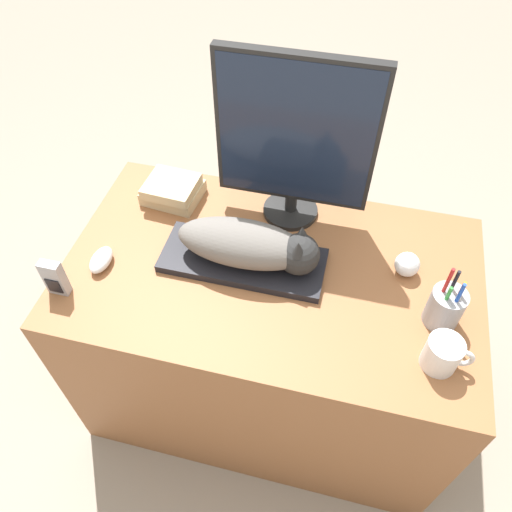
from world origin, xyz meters
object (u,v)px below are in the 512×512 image
monitor (295,139)px  baseball (407,264)px  book_stack (172,190)px  phone (55,278)px  keyboard (243,260)px  pen_cup (445,307)px  cat (254,245)px  computer_mouse (101,260)px  coffee_mug (443,354)px

monitor → baseball: 0.46m
book_stack → phone: bearing=-112.3°
keyboard → pen_cup: 0.54m
cat → computer_mouse: cat is taller
monitor → book_stack: (-0.37, -0.02, -0.24)m
book_stack → coffee_mug: bearing=-25.9°
baseball → phone: (-0.89, -0.29, 0.02)m
cat → book_stack: size_ratio=2.14×
phone → monitor: bearing=39.2°
monitor → computer_mouse: (-0.47, -0.33, -0.26)m
phone → book_stack: phone is taller
monitor → pen_cup: bearing=-33.1°
coffee_mug → phone: (-0.99, -0.02, 0.01)m
book_stack → baseball: bearing=-10.1°
keyboard → monitor: size_ratio=0.89×
cat → monitor: (0.06, 0.23, 0.19)m
coffee_mug → baseball: coffee_mug is taller
cat → phone: (-0.48, -0.21, -0.03)m
computer_mouse → book_stack: 0.32m
cat → pen_cup: 0.51m
phone → book_stack: (0.17, 0.42, -0.02)m
monitor → pen_cup: 0.58m
monitor → coffee_mug: size_ratio=4.40×
pen_cup → book_stack: bearing=161.9°
baseball → book_stack: size_ratio=0.37×
monitor → keyboard: bearing=-111.2°
keyboard → phone: bearing=-154.9°
book_stack → computer_mouse: bearing=-108.4°
keyboard → cat: (0.03, 0.00, 0.07)m
cat → computer_mouse: 0.43m
coffee_mug → pen_cup: size_ratio=0.60×
pen_cup → book_stack: (-0.82, 0.27, -0.02)m
monitor → coffee_mug: 0.66m
coffee_mug → book_stack: size_ratio=0.64×
computer_mouse → phone: 0.14m
keyboard → book_stack: bearing=144.0°
monitor → computer_mouse: bearing=-145.1°
computer_mouse → phone: (-0.07, -0.11, 0.04)m
book_stack → monitor: bearing=3.9°
keyboard → coffee_mug: 0.57m
baseball → phone: size_ratio=0.60×
cat → baseball: 0.42m
monitor → phone: 0.73m
keyboard → phone: (-0.45, -0.21, 0.04)m
phone → book_stack: 0.45m
computer_mouse → keyboard: bearing=14.6°
keyboard → baseball: bearing=9.6°
book_stack → pen_cup: bearing=-18.1°
keyboard → coffee_mug: bearing=-19.7°
cat → computer_mouse: (-0.41, -0.10, -0.06)m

